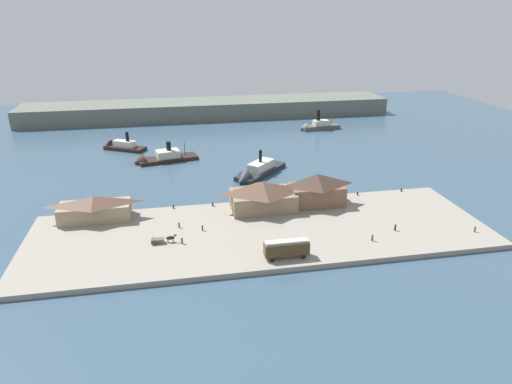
% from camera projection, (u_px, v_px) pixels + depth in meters
% --- Properties ---
extents(ground_plane, '(320.00, 320.00, 0.00)m').
position_uv_depth(ground_plane, '(246.00, 200.00, 130.80)').
color(ground_plane, '#385166').
extents(quay_promenade, '(110.00, 36.00, 1.20)m').
position_uv_depth(quay_promenade, '(261.00, 232.00, 110.53)').
color(quay_promenade, gray).
rests_on(quay_promenade, ground).
extents(seawall_edge, '(110.00, 0.80, 1.00)m').
position_uv_depth(seawall_edge, '(248.00, 203.00, 127.33)').
color(seawall_edge, slate).
rests_on(seawall_edge, ground).
extents(ferry_shed_east_terminal, '(17.70, 7.64, 6.25)m').
position_uv_depth(ferry_shed_east_terminal, '(94.00, 208.00, 114.71)').
color(ferry_shed_east_terminal, '#998466').
rests_on(ferry_shed_east_terminal, quay_promenade).
extents(ferry_shed_west_terminal, '(17.13, 10.71, 7.63)m').
position_uv_depth(ferry_shed_west_terminal, '(263.00, 195.00, 120.47)').
color(ferry_shed_west_terminal, '#847056').
rests_on(ferry_shed_west_terminal, quay_promenade).
extents(ferry_shed_central_terminal, '(14.68, 8.63, 8.69)m').
position_uv_depth(ferry_shed_central_terminal, '(316.00, 189.00, 123.35)').
color(ferry_shed_central_terminal, brown).
rests_on(ferry_shed_central_terminal, quay_promenade).
extents(street_tram, '(9.66, 2.65, 4.09)m').
position_uv_depth(street_tram, '(287.00, 248.00, 97.20)').
color(street_tram, '#4C381E').
rests_on(street_tram, quay_promenade).
extents(horse_cart, '(5.82, 1.52, 1.87)m').
position_uv_depth(horse_cart, '(162.00, 239.00, 103.87)').
color(horse_cart, brown).
rests_on(horse_cart, quay_promenade).
extents(pedestrian_near_cart, '(0.38, 0.38, 1.53)m').
position_uv_depth(pedestrian_near_cart, '(179.00, 225.00, 111.17)').
color(pedestrian_near_cart, '#33384C').
rests_on(pedestrian_near_cart, quay_promenade).
extents(pedestrian_standing_center, '(0.39, 0.39, 1.57)m').
position_uv_depth(pedestrian_standing_center, '(475.00, 229.00, 109.12)').
color(pedestrian_standing_center, '#3D4C42').
rests_on(pedestrian_standing_center, quay_promenade).
extents(pedestrian_near_east_shed, '(0.43, 0.43, 1.76)m').
position_uv_depth(pedestrian_near_east_shed, '(395.00, 227.00, 109.80)').
color(pedestrian_near_east_shed, '#232328').
rests_on(pedestrian_near_east_shed, quay_promenade).
extents(pedestrian_at_waters_edge, '(0.43, 0.43, 1.72)m').
position_uv_depth(pedestrian_at_waters_edge, '(372.00, 238.00, 104.87)').
color(pedestrian_at_waters_edge, '#4C3D33').
rests_on(pedestrian_at_waters_edge, quay_promenade).
extents(pedestrian_near_west_shed, '(0.38, 0.38, 1.53)m').
position_uv_depth(pedestrian_near_west_shed, '(202.00, 228.00, 109.77)').
color(pedestrian_near_west_shed, '#33384C').
rests_on(pedestrian_near_west_shed, quay_promenade).
extents(pedestrian_walking_east, '(0.41, 0.41, 1.66)m').
position_uv_depth(pedestrian_walking_east, '(182.00, 241.00, 103.57)').
color(pedestrian_walking_east, '#33384C').
rests_on(pedestrian_walking_east, quay_promenade).
extents(mooring_post_east, '(0.44, 0.44, 0.90)m').
position_uv_depth(mooring_post_east, '(173.00, 207.00, 122.02)').
color(mooring_post_east, black).
rests_on(mooring_post_east, quay_promenade).
extents(mooring_post_center_west, '(0.44, 0.44, 0.90)m').
position_uv_depth(mooring_post_center_west, '(401.00, 190.00, 133.38)').
color(mooring_post_center_west, black).
rests_on(mooring_post_center_west, quay_promenade).
extents(mooring_post_west, '(0.44, 0.44, 0.90)m').
position_uv_depth(mooring_post_west, '(213.00, 204.00, 123.47)').
color(mooring_post_west, black).
rests_on(mooring_post_west, quay_promenade).
extents(mooring_post_center_east, '(0.44, 0.44, 0.90)m').
position_uv_depth(mooring_post_center_east, '(358.00, 194.00, 130.69)').
color(mooring_post_center_east, black).
rests_on(mooring_post_center_east, quay_promenade).
extents(ferry_near_quay, '(20.86, 21.45, 10.43)m').
position_uv_depth(ferry_near_quay, '(256.00, 173.00, 148.31)').
color(ferry_near_quay, '#23282D').
rests_on(ferry_near_quay, ground).
extents(ferry_approaching_east, '(19.31, 6.62, 10.26)m').
position_uv_depth(ferry_approaching_east, '(317.00, 126.00, 205.82)').
color(ferry_approaching_east, '#514C47').
rests_on(ferry_approaching_east, ground).
extents(ferry_mid_harbor, '(17.81, 13.49, 9.03)m').
position_uv_depth(ferry_mid_harbor, '(120.00, 146.00, 177.07)').
color(ferry_mid_harbor, black).
rests_on(ferry_mid_harbor, ground).
extents(ferry_moored_east, '(23.45, 11.20, 9.36)m').
position_uv_depth(ferry_moored_east, '(159.00, 159.00, 162.57)').
color(ferry_moored_east, black).
rests_on(ferry_moored_east, ground).
extents(far_headland, '(180.00, 24.00, 8.00)m').
position_uv_depth(far_headland, '(209.00, 109.00, 229.51)').
color(far_headland, '#60665B').
rests_on(far_headland, ground).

